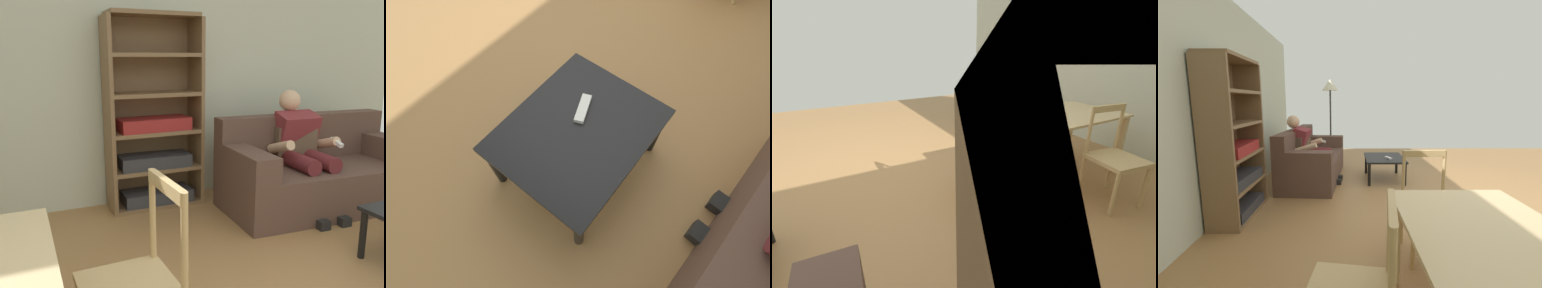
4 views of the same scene
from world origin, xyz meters
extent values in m
cylinder|color=#DBAD89|center=(1.10, 1.86, 0.21)|extent=(0.11, 0.11, 0.43)
cube|color=black|center=(1.09, 1.78, 0.04)|extent=(0.12, 0.25, 0.08)
cylinder|color=#DBAD89|center=(1.32, 1.85, 0.21)|extent=(0.11, 0.11, 0.43)
cube|color=black|center=(1.31, 1.77, 0.04)|extent=(0.12, 0.25, 0.08)
cube|color=black|center=(1.36, 0.92, 0.38)|extent=(0.80, 0.66, 0.03)
cylinder|color=black|center=(1.00, 0.63, 0.18)|extent=(0.05, 0.05, 0.37)
cylinder|color=black|center=(1.72, 0.63, 0.18)|extent=(0.05, 0.05, 0.37)
cylinder|color=black|center=(1.00, 1.21, 0.18)|extent=(0.05, 0.05, 0.37)
cylinder|color=black|center=(1.72, 1.21, 0.18)|extent=(0.05, 0.05, 0.37)
cube|color=white|center=(1.25, 0.87, 0.41)|extent=(0.18, 0.11, 0.02)
camera|label=1|loc=(-1.23, -0.74, 1.45)|focal=37.28mm
camera|label=2|loc=(1.96, 1.39, 1.64)|focal=27.38mm
camera|label=3|loc=(0.47, 2.76, 1.45)|focal=24.22mm
camera|label=4|loc=(-2.88, 1.55, 1.36)|focal=23.34mm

